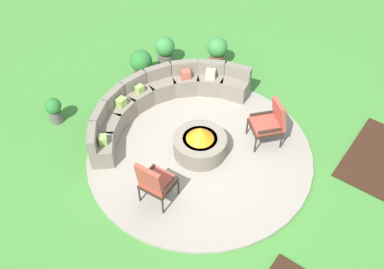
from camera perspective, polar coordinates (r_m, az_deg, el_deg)
name	(u,v)px	position (r m, az deg, el deg)	size (l,w,h in m)	color
ground_plane	(200,154)	(9.14, 1.01, -2.50)	(24.00, 24.00, 0.00)	#478C38
patio_circle	(200,153)	(9.12, 1.01, -2.38)	(4.63, 4.63, 0.06)	#9E9384
mulch_bed_right	(380,158)	(9.82, 23.12, -2.80)	(2.02, 1.22, 0.04)	#382114
fire_pit	(200,143)	(8.90, 1.04, -1.11)	(1.09, 1.09, 0.69)	gray
curved_stone_bench	(159,100)	(9.82, -4.26, 4.48)	(3.87, 2.16, 0.76)	gray
lounge_chair_front_left	(155,182)	(7.91, -4.80, -6.10)	(0.63, 0.60, 1.08)	#2D2319
lounge_chair_front_right	(270,122)	(9.10, 10.03, 1.65)	(0.83, 0.86, 1.02)	#2D2319
potted_plant_0	(54,110)	(10.04, -17.42, 3.10)	(0.36, 0.36, 0.63)	#605B56
potted_plant_1	(217,51)	(11.18, 3.28, 10.78)	(0.50, 0.50, 0.78)	brown
potted_plant_2	(141,64)	(10.80, -6.58, 9.08)	(0.54, 0.54, 0.77)	brown
potted_plant_3	(165,50)	(11.22, -3.52, 10.85)	(0.49, 0.49, 0.77)	#605B56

